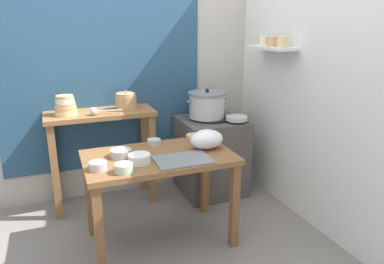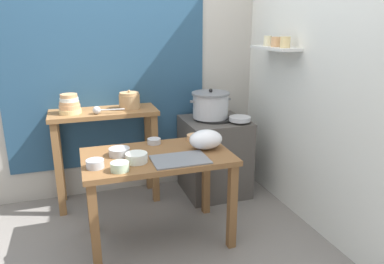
{
  "view_description": "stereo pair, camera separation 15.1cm",
  "coord_description": "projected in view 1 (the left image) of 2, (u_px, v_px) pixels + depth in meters",
  "views": [
    {
      "loc": [
        -0.6,
        -2.39,
        1.66
      ],
      "look_at": [
        0.41,
        0.19,
        0.82
      ],
      "focal_mm": 33.61,
      "sensor_mm": 36.0,
      "label": 1
    },
    {
      "loc": [
        -0.46,
        -2.44,
        1.66
      ],
      "look_at": [
        0.41,
        0.19,
        0.82
      ],
      "focal_mm": 33.61,
      "sensor_mm": 36.0,
      "label": 2
    }
  ],
  "objects": [
    {
      "name": "ground_plane",
      "position": [
        152.0,
        244.0,
        2.82
      ],
      "size": [
        9.0,
        9.0,
        0.0
      ],
      "primitive_type": "plane",
      "color": "gray"
    },
    {
      "name": "plastic_bag",
      "position": [
        207.0,
        139.0,
        2.79
      ],
      "size": [
        0.26,
        0.2,
        0.15
      ],
      "primitive_type": "ellipsoid",
      "color": "white",
      "rests_on": "prep_table"
    },
    {
      "name": "prep_bowl_2",
      "position": [
        121.0,
        153.0,
        2.63
      ],
      "size": [
        0.15,
        0.15,
        0.06
      ],
      "color": "#B7BABF",
      "rests_on": "prep_table"
    },
    {
      "name": "clay_pot",
      "position": [
        126.0,
        101.0,
        3.28
      ],
      "size": [
        0.19,
        0.19,
        0.18
      ],
      "color": "tan",
      "rests_on": "back_shelf_table"
    },
    {
      "name": "back_shelf_table",
      "position": [
        102.0,
        135.0,
        3.28
      ],
      "size": [
        0.96,
        0.4,
        0.9
      ],
      "color": "olive",
      "rests_on": "ground"
    },
    {
      "name": "prep_bowl_4",
      "position": [
        139.0,
        158.0,
        2.5
      ],
      "size": [
        0.16,
        0.16,
        0.07
      ],
      "color": "silver",
      "rests_on": "prep_table"
    },
    {
      "name": "prep_table",
      "position": [
        159.0,
        169.0,
        2.71
      ],
      "size": [
        1.1,
        0.66,
        0.72
      ],
      "color": "brown",
      "rests_on": "ground"
    },
    {
      "name": "ladle",
      "position": [
        95.0,
        111.0,
        3.08
      ],
      "size": [
        0.27,
        0.07,
        0.07
      ],
      "color": "#B7BABF",
      "rests_on": "back_shelf_table"
    },
    {
      "name": "prep_bowl_5",
      "position": [
        154.0,
        142.0,
        2.9
      ],
      "size": [
        0.11,
        0.11,
        0.04
      ],
      "color": "#B7BABF",
      "rests_on": "prep_table"
    },
    {
      "name": "steamer_pot",
      "position": [
        207.0,
        105.0,
        3.47
      ],
      "size": [
        0.41,
        0.37,
        0.28
      ],
      "color": "#B7BABF",
      "rests_on": "stove_block"
    },
    {
      "name": "prep_bowl_3",
      "position": [
        194.0,
        137.0,
        3.01
      ],
      "size": [
        0.14,
        0.14,
        0.05
      ],
      "color": "tan",
      "rests_on": "prep_table"
    },
    {
      "name": "stove_block",
      "position": [
        211.0,
        155.0,
        3.62
      ],
      "size": [
        0.6,
        0.61,
        0.78
      ],
      "color": "#4C4742",
      "rests_on": "ground"
    },
    {
      "name": "bowl_stack_enamel",
      "position": [
        66.0,
        106.0,
        3.08
      ],
      "size": [
        0.19,
        0.19,
        0.17
      ],
      "color": "#E5C684",
      "rests_on": "back_shelf_table"
    },
    {
      "name": "prep_bowl_1",
      "position": [
        124.0,
        168.0,
        2.35
      ],
      "size": [
        0.12,
        0.12,
        0.06
      ],
      "color": "#B7D1AD",
      "rests_on": "prep_table"
    },
    {
      "name": "prep_bowl_0",
      "position": [
        98.0,
        165.0,
        2.39
      ],
      "size": [
        0.12,
        0.12,
        0.06
      ],
      "color": "#B7BABF",
      "rests_on": "prep_table"
    },
    {
      "name": "wall_back",
      "position": [
        126.0,
        62.0,
        3.45
      ],
      "size": [
        4.4,
        0.12,
        2.6
      ],
      "color": "#B2ADA3",
      "rests_on": "ground"
    },
    {
      "name": "serving_tray",
      "position": [
        183.0,
        160.0,
        2.57
      ],
      "size": [
        0.4,
        0.28,
        0.01
      ],
      "primitive_type": "cube",
      "color": "slate",
      "rests_on": "prep_table"
    },
    {
      "name": "wide_pan",
      "position": [
        237.0,
        118.0,
        3.4
      ],
      "size": [
        0.2,
        0.2,
        0.04
      ],
      "primitive_type": "cylinder",
      "color": "#B7BABF",
      "rests_on": "stove_block"
    },
    {
      "name": "wall_right",
      "position": [
        297.0,
        66.0,
        3.11
      ],
      "size": [
        0.3,
        3.2,
        2.6
      ],
      "color": "silver",
      "rests_on": "ground"
    }
  ]
}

